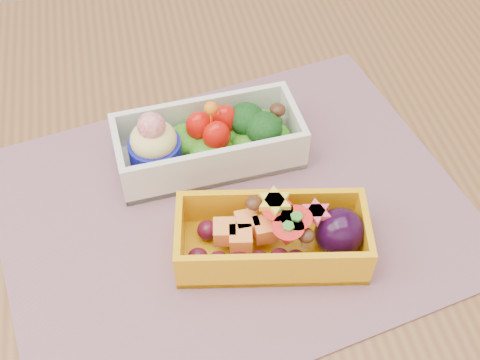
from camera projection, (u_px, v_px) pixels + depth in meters
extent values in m
cube|color=brown|center=(254.00, 198.00, 0.67)|extent=(1.20, 0.80, 0.04)
cylinder|color=brown|center=(475.00, 141.00, 1.24)|extent=(0.06, 0.06, 0.71)
cube|color=#875D69|center=(234.00, 209.00, 0.63)|extent=(0.51, 0.43, 0.00)
cube|color=silver|center=(209.00, 142.00, 0.65)|extent=(0.20, 0.10, 0.05)
ellipsoid|color=#55A121|center=(209.00, 146.00, 0.66)|extent=(0.18, 0.08, 0.02)
cylinder|color=#15189E|center=(156.00, 154.00, 0.64)|extent=(0.05, 0.05, 0.03)
sphere|color=red|center=(151.00, 126.00, 0.61)|extent=(0.03, 0.03, 0.03)
ellipsoid|color=red|center=(200.00, 126.00, 0.65)|extent=(0.03, 0.03, 0.04)
ellipsoid|color=red|center=(217.00, 136.00, 0.64)|extent=(0.03, 0.03, 0.04)
ellipsoid|color=red|center=(224.00, 120.00, 0.65)|extent=(0.03, 0.03, 0.04)
sphere|color=orange|center=(211.00, 108.00, 0.62)|extent=(0.01, 0.01, 0.01)
ellipsoid|color=black|center=(247.00, 119.00, 0.65)|extent=(0.04, 0.04, 0.03)
ellipsoid|color=black|center=(264.00, 128.00, 0.65)|extent=(0.04, 0.04, 0.03)
ellipsoid|color=#3F2111|center=(278.00, 110.00, 0.66)|extent=(0.02, 0.02, 0.01)
cube|color=#E9A10B|center=(272.00, 238.00, 0.58)|extent=(0.19, 0.11, 0.05)
ellipsoid|color=#480D21|center=(233.00, 247.00, 0.58)|extent=(0.10, 0.06, 0.02)
cube|color=orange|center=(244.00, 230.00, 0.57)|extent=(0.05, 0.05, 0.02)
cone|color=red|center=(276.00, 218.00, 0.57)|extent=(0.03, 0.03, 0.03)
cone|color=red|center=(295.00, 227.00, 0.57)|extent=(0.03, 0.03, 0.03)
cone|color=red|center=(287.00, 237.00, 0.56)|extent=(0.03, 0.03, 0.03)
cylinder|color=yellow|center=(275.00, 202.00, 0.56)|extent=(0.03, 0.03, 0.01)
cylinder|color=#E53F5B|center=(316.00, 212.00, 0.56)|extent=(0.03, 0.03, 0.01)
ellipsoid|color=#3F2111|center=(253.00, 214.00, 0.58)|extent=(0.02, 0.02, 0.01)
ellipsoid|color=#3F2111|center=(305.00, 241.00, 0.56)|extent=(0.02, 0.02, 0.01)
ellipsoid|color=black|center=(340.00, 233.00, 0.57)|extent=(0.05, 0.05, 0.05)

